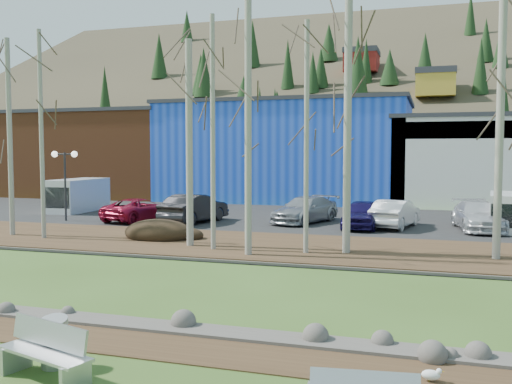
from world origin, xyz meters
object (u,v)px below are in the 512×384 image
(bench_intact, at_px, (46,352))
(car_4, at_px, (395,214))
(van_white, at_px, (509,212))
(van_grey, at_px, (76,195))
(car_0, at_px, (194,208))
(seagull, at_px, (432,375))
(street_lamp, at_px, (65,166))
(car_1, at_px, (139,210))
(car_5, at_px, (478,216))
(car_3, at_px, (362,214))
(litter_bin, at_px, (54,345))
(car_2, at_px, (305,210))

(bench_intact, distance_m, car_4, 22.49)
(bench_intact, bearing_deg, van_white, 81.94)
(van_white, relative_size, van_grey, 0.88)
(car_0, distance_m, van_white, 16.46)
(seagull, relative_size, van_grey, 0.08)
(street_lamp, xyz_separation_m, van_grey, (-2.52, 4.64, -2.07))
(car_0, distance_m, car_1, 3.39)
(car_5, bearing_deg, van_grey, 167.96)
(street_lamp, relative_size, car_1, 0.85)
(seagull, bearing_deg, bench_intact, -165.69)
(car_3, relative_size, car_5, 0.85)
(seagull, bearing_deg, street_lamp, 137.42)
(litter_bin, distance_m, car_1, 22.14)
(litter_bin, relative_size, car_0, 0.18)
(seagull, distance_m, car_0, 22.81)
(bench_intact, relative_size, car_5, 0.42)
(bench_intact, bearing_deg, litter_bin, 129.53)
(street_lamp, xyz_separation_m, car_4, (18.30, 2.50, -2.41))
(seagull, relative_size, van_white, 0.09)
(street_lamp, relative_size, car_5, 0.79)
(car_2, bearing_deg, seagull, -52.55)
(street_lamp, height_order, car_1, street_lamp)
(van_grey, bearing_deg, car_4, -7.88)
(car_3, xyz_separation_m, van_white, (7.16, 1.17, 0.20))
(car_2, bearing_deg, car_5, 16.54)
(bench_intact, relative_size, van_grey, 0.42)
(car_4, bearing_deg, car_1, 17.61)
(seagull, distance_m, car_5, 20.52)
(bench_intact, relative_size, car_1, 0.45)
(car_2, xyz_separation_m, car_4, (4.96, -0.71, 0.01))
(seagull, height_order, car_0, car_0)
(litter_bin, bearing_deg, bench_intact, -66.96)
(bench_intact, xyz_separation_m, car_3, (3.10, 21.30, 0.36))
(car_5, bearing_deg, street_lamp, 179.33)
(seagull, relative_size, street_lamp, 0.10)
(car_0, distance_m, car_2, 6.19)
(car_4, height_order, van_grey, van_grey)
(van_white, bearing_deg, car_4, -169.59)
(van_white, bearing_deg, car_5, -165.90)
(seagull, height_order, street_lamp, street_lamp)
(car_3, bearing_deg, litter_bin, -97.64)
(street_lamp, bearing_deg, car_4, -3.00)
(litter_bin, height_order, van_grey, van_grey)
(bench_intact, xyz_separation_m, van_white, (10.26, 22.48, 0.56))
(litter_bin, height_order, car_2, car_2)
(litter_bin, xyz_separation_m, seagull, (6.84, 1.32, -0.28))
(bench_intact, bearing_deg, car_2, 107.03)
(street_lamp, bearing_deg, seagull, -51.93)
(car_5, height_order, van_grey, van_grey)
(litter_bin, bearing_deg, car_1, 114.72)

